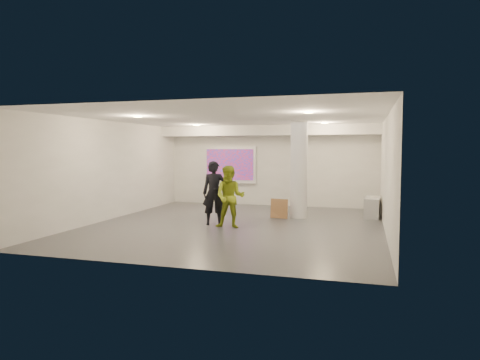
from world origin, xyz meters
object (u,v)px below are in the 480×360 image
(column, at_px, (299,170))
(man, at_px, (230,197))
(woman, at_px, (214,193))
(credenza, at_px, (372,207))
(projection_screen, at_px, (230,165))

(column, height_order, man, column)
(woman, height_order, man, woman)
(credenza, height_order, man, man)
(credenza, distance_m, man, 4.85)
(column, bearing_deg, man, -123.59)
(credenza, bearing_deg, projection_screen, 165.34)
(credenza, height_order, woman, woman)
(projection_screen, bearing_deg, credenza, -19.71)
(woman, relative_size, man, 1.06)
(projection_screen, xyz_separation_m, woman, (0.99, -4.56, -0.62))
(woman, xyz_separation_m, man, (0.59, -0.38, -0.05))
(column, xyz_separation_m, man, (-1.52, -2.29, -0.65))
(credenza, relative_size, woman, 0.60)
(column, distance_m, projection_screen, 4.08)
(credenza, bearing_deg, column, -156.35)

